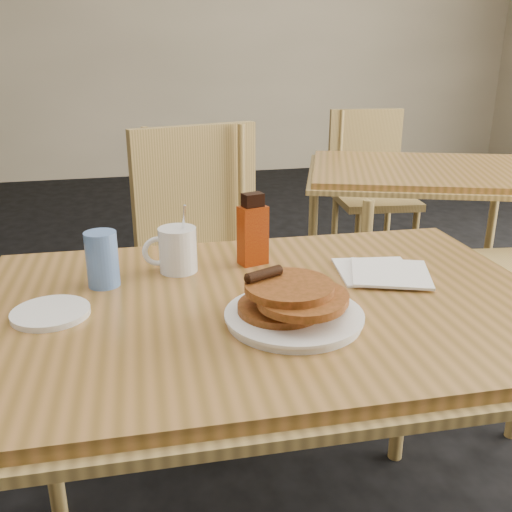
# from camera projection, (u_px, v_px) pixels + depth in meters

# --- Properties ---
(wall_back) EXTENTS (8.00, 0.00, 8.00)m
(wall_back) POSITION_uv_depth(u_px,v_px,m) (142.00, 32.00, 5.50)
(wall_back) COLOR beige
(wall_back) RESTS_ON ground
(main_table) EXTENTS (1.26, 0.88, 0.75)m
(main_table) POSITION_uv_depth(u_px,v_px,m) (266.00, 318.00, 1.20)
(main_table) COLOR #A5713A
(main_table) RESTS_ON floor
(neighbor_table) EXTENTS (1.41, 1.19, 0.75)m
(neighbor_table) POSITION_uv_depth(u_px,v_px,m) (445.00, 177.00, 2.53)
(neighbor_table) COLOR #A5713A
(neighbor_table) RESTS_ON floor
(chair_main_far) EXTENTS (0.56, 0.57, 1.00)m
(chair_main_far) POSITION_uv_depth(u_px,v_px,m) (202.00, 249.00, 1.94)
(chair_main_far) COLOR tan
(chair_main_far) RESTS_ON floor
(chair_neighbor_far) EXTENTS (0.46, 0.47, 0.93)m
(chair_neighbor_far) POSITION_uv_depth(u_px,v_px,m) (370.00, 178.00, 3.24)
(chair_neighbor_far) COLOR tan
(chair_neighbor_far) RESTS_ON floor
(pancake_plate) EXTENTS (0.27, 0.27, 0.10)m
(pancake_plate) POSITION_uv_depth(u_px,v_px,m) (294.00, 307.00, 1.08)
(pancake_plate) COLOR white
(pancake_plate) RESTS_ON main_table
(coffee_mug) EXTENTS (0.13, 0.09, 0.16)m
(coffee_mug) POSITION_uv_depth(u_px,v_px,m) (176.00, 249.00, 1.32)
(coffee_mug) COLOR white
(coffee_mug) RESTS_ON main_table
(syrup_bottle) EXTENTS (0.07, 0.06, 0.17)m
(syrup_bottle) POSITION_uv_depth(u_px,v_px,m) (253.00, 232.00, 1.36)
(syrup_bottle) COLOR maroon
(syrup_bottle) RESTS_ON main_table
(napkin_stack) EXTENTS (0.23, 0.24, 0.01)m
(napkin_stack) POSITION_uv_depth(u_px,v_px,m) (383.00, 272.00, 1.31)
(napkin_stack) COLOR white
(napkin_stack) RESTS_ON main_table
(blue_tumbler) EXTENTS (0.07, 0.07, 0.12)m
(blue_tumbler) POSITION_uv_depth(u_px,v_px,m) (102.00, 259.00, 1.24)
(blue_tumbler) COLOR #5984D2
(blue_tumbler) RESTS_ON main_table
(side_saucer) EXTENTS (0.18, 0.18, 0.01)m
(side_saucer) POSITION_uv_depth(u_px,v_px,m) (51.00, 313.00, 1.11)
(side_saucer) COLOR white
(side_saucer) RESTS_ON main_table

